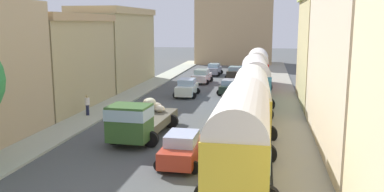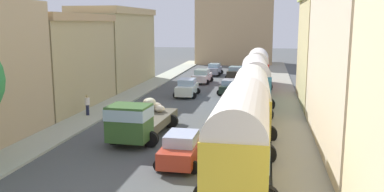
# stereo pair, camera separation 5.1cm
# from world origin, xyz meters

# --- Properties ---
(ground_plane) EXTENTS (154.00, 154.00, 0.00)m
(ground_plane) POSITION_xyz_m (0.00, 27.00, 0.00)
(ground_plane) COLOR #4A4D4E
(sidewalk_left) EXTENTS (2.50, 70.00, 0.14)m
(sidewalk_left) POSITION_xyz_m (-7.25, 27.00, 0.07)
(sidewalk_left) COLOR #A9AF9A
(sidewalk_left) RESTS_ON ground
(sidewalk_right) EXTENTS (2.50, 70.00, 0.14)m
(sidewalk_right) POSITION_xyz_m (7.25, 27.00, 0.07)
(sidewalk_right) COLOR gray
(sidewalk_right) RESTS_ON ground
(building_left_2) EXTENTS (5.30, 11.18, 7.66)m
(building_left_2) POSITION_xyz_m (-10.91, 19.90, 3.86)
(building_left_2) COLOR tan
(building_left_2) RESTS_ON ground
(building_left_3) EXTENTS (5.52, 13.35, 8.53)m
(building_left_3) POSITION_xyz_m (-11.01, 32.51, 4.30)
(building_left_3) COLOR tan
(building_left_3) RESTS_ON ground
(building_right_1) EXTENTS (4.45, 14.73, 9.21)m
(building_right_1) POSITION_xyz_m (10.73, 12.41, 4.60)
(building_right_1) COLOR beige
(building_right_1) RESTS_ON ground
(building_right_2) EXTENTS (5.48, 10.32, 9.37)m
(building_right_2) POSITION_xyz_m (10.99, 25.54, 4.71)
(building_right_2) COLOR tan
(building_right_2) RESTS_ON ground
(distant_church) EXTENTS (12.74, 7.35, 21.52)m
(distant_church) POSITION_xyz_m (0.00, 59.52, 7.59)
(distant_church) COLOR tan
(distant_church) RESTS_ON ground
(parked_bus_0) EXTENTS (3.27, 8.53, 4.18)m
(parked_bus_0) POSITION_xyz_m (4.60, 6.50, 2.32)
(parked_bus_0) COLOR gold
(parked_bus_0) RESTS_ON ground
(parked_bus_1) EXTENTS (3.47, 8.52, 3.93)m
(parked_bus_1) POSITION_xyz_m (4.60, 15.50, 2.15)
(parked_bus_1) COLOR gold
(parked_bus_1) RESTS_ON ground
(parked_bus_2) EXTENTS (3.50, 8.77, 4.05)m
(parked_bus_2) POSITION_xyz_m (4.60, 24.50, 2.24)
(parked_bus_2) COLOR teal
(parked_bus_2) RESTS_ON ground
(parked_bus_3) EXTENTS (3.28, 8.35, 4.10)m
(parked_bus_3) POSITION_xyz_m (4.60, 33.50, 2.27)
(parked_bus_3) COLOR red
(parked_bus_3) RESTS_ON ground
(cargo_truck_0) EXTENTS (3.31, 7.31, 2.44)m
(cargo_truck_0) POSITION_xyz_m (-1.82, 12.09, 1.24)
(cargo_truck_0) COLOR #325726
(cargo_truck_0) RESTS_ON ground
(car_0) EXTENTS (2.29, 4.12, 1.68)m
(car_0) POSITION_xyz_m (-1.86, 26.95, 0.84)
(car_0) COLOR silver
(car_0) RESTS_ON ground
(car_1) EXTENTS (2.38, 4.00, 1.60)m
(car_1) POSITION_xyz_m (-1.82, 35.71, 0.80)
(car_1) COLOR white
(car_1) RESTS_ON ground
(car_2) EXTENTS (2.22, 3.87, 1.57)m
(car_2) POSITION_xyz_m (-1.34, 43.15, 0.79)
(car_2) COLOR gray
(car_2) RESTS_ON ground
(car_3) EXTENTS (2.27, 3.67, 1.61)m
(car_3) POSITION_xyz_m (1.58, 8.27, 0.80)
(car_3) COLOR #AE3320
(car_3) RESTS_ON ground
(car_4) EXTENTS (2.47, 3.76, 1.44)m
(car_4) POSITION_xyz_m (2.13, 28.90, 0.73)
(car_4) COLOR #212D22
(car_4) RESTS_ON ground
(car_5) EXTENTS (2.43, 3.77, 1.55)m
(car_5) POSITION_xyz_m (1.73, 40.11, 0.79)
(car_5) COLOR #2A2B22
(car_5) RESTS_ON ground
(pedestrian_0) EXTENTS (0.43, 0.43, 1.67)m
(pedestrian_0) POSITION_xyz_m (-7.48, 17.08, 0.95)
(pedestrian_0) COLOR #1F233C
(pedestrian_0) RESTS_ON ground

